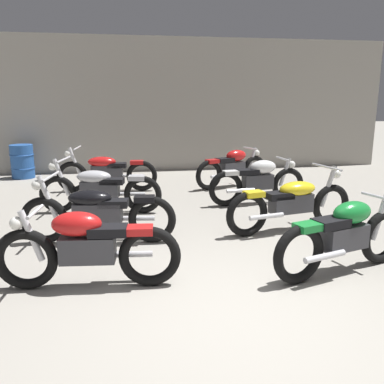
{
  "coord_description": "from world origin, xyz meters",
  "views": [
    {
      "loc": [
        -1.01,
        -3.35,
        1.99
      ],
      "look_at": [
        0.0,
        2.78,
        0.55
      ],
      "focal_mm": 37.89,
      "sensor_mm": 36.0,
      "label": 1
    }
  ],
  "objects_px": {
    "motorcycle_left_row_1": "(97,212)",
    "motorcycle_left_row_2": "(99,188)",
    "motorcycle_left_row_0": "(87,247)",
    "oil_drum": "(22,161)",
    "motorcycle_right_row_1": "(292,202)",
    "motorcycle_right_row_3": "(233,167)",
    "motorcycle_right_row_2": "(258,180)",
    "motorcycle_left_row_3": "(106,171)",
    "motorcycle_right_row_0": "(345,235)"
  },
  "relations": [
    {
      "from": "motorcycle_right_row_3",
      "to": "oil_drum",
      "type": "height_order",
      "value": "motorcycle_right_row_3"
    },
    {
      "from": "motorcycle_left_row_3",
      "to": "oil_drum",
      "type": "height_order",
      "value": "motorcycle_left_row_3"
    },
    {
      "from": "motorcycle_right_row_2",
      "to": "motorcycle_right_row_0",
      "type": "bearing_deg",
      "value": -90.59
    },
    {
      "from": "motorcycle_right_row_1",
      "to": "motorcycle_right_row_3",
      "type": "xyz_separation_m",
      "value": [
        -0.06,
        3.24,
        0.01
      ]
    },
    {
      "from": "motorcycle_left_row_3",
      "to": "motorcycle_right_row_0",
      "type": "distance_m",
      "value": 5.57
    },
    {
      "from": "motorcycle_left_row_3",
      "to": "motorcycle_right_row_1",
      "type": "distance_m",
      "value": 4.33
    },
    {
      "from": "motorcycle_left_row_3",
      "to": "motorcycle_right_row_2",
      "type": "xyz_separation_m",
      "value": [
        2.91,
        -1.57,
        0.01
      ]
    },
    {
      "from": "motorcycle_right_row_0",
      "to": "motorcycle_right_row_1",
      "type": "bearing_deg",
      "value": 89.38
    },
    {
      "from": "motorcycle_left_row_0",
      "to": "motorcycle_right_row_1",
      "type": "relative_size",
      "value": 0.92
    },
    {
      "from": "motorcycle_left_row_0",
      "to": "oil_drum",
      "type": "distance_m",
      "value": 6.95
    },
    {
      "from": "motorcycle_right_row_0",
      "to": "oil_drum",
      "type": "relative_size",
      "value": 2.26
    },
    {
      "from": "motorcycle_left_row_3",
      "to": "motorcycle_right_row_2",
      "type": "bearing_deg",
      "value": -28.26
    },
    {
      "from": "motorcycle_left_row_3",
      "to": "motorcycle_right_row_1",
      "type": "relative_size",
      "value": 1.01
    },
    {
      "from": "motorcycle_left_row_1",
      "to": "motorcycle_right_row_1",
      "type": "bearing_deg",
      "value": 1.45
    },
    {
      "from": "motorcycle_right_row_0",
      "to": "motorcycle_right_row_2",
      "type": "relative_size",
      "value": 0.97
    },
    {
      "from": "motorcycle_left_row_3",
      "to": "motorcycle_left_row_1",
      "type": "bearing_deg",
      "value": -89.89
    },
    {
      "from": "motorcycle_left_row_2",
      "to": "motorcycle_right_row_2",
      "type": "distance_m",
      "value": 2.97
    },
    {
      "from": "motorcycle_right_row_1",
      "to": "motorcycle_left_row_2",
      "type": "bearing_deg",
      "value": 153.21
    },
    {
      "from": "motorcycle_left_row_2",
      "to": "oil_drum",
      "type": "bearing_deg",
      "value": 120.24
    },
    {
      "from": "motorcycle_right_row_0",
      "to": "motorcycle_right_row_3",
      "type": "distance_m",
      "value": 4.79
    },
    {
      "from": "motorcycle_left_row_0",
      "to": "motorcycle_left_row_3",
      "type": "relative_size",
      "value": 0.91
    },
    {
      "from": "motorcycle_right_row_1",
      "to": "motorcycle_right_row_2",
      "type": "xyz_separation_m",
      "value": [
        0.02,
        1.65,
        0.01
      ]
    },
    {
      "from": "motorcycle_left_row_0",
      "to": "motorcycle_left_row_1",
      "type": "height_order",
      "value": "motorcycle_left_row_1"
    },
    {
      "from": "motorcycle_left_row_1",
      "to": "motorcycle_right_row_1",
      "type": "distance_m",
      "value": 2.89
    },
    {
      "from": "motorcycle_left_row_1",
      "to": "motorcycle_right_row_3",
      "type": "relative_size",
      "value": 1.16
    },
    {
      "from": "motorcycle_left_row_1",
      "to": "motorcycle_left_row_3",
      "type": "height_order",
      "value": "same"
    },
    {
      "from": "motorcycle_left_row_2",
      "to": "motorcycle_right_row_1",
      "type": "bearing_deg",
      "value": -26.79
    },
    {
      "from": "motorcycle_right_row_0",
      "to": "motorcycle_left_row_0",
      "type": "bearing_deg",
      "value": 178.35
    },
    {
      "from": "motorcycle_right_row_2",
      "to": "oil_drum",
      "type": "bearing_deg",
      "value": 145.63
    },
    {
      "from": "motorcycle_left_row_0",
      "to": "motorcycle_right_row_2",
      "type": "relative_size",
      "value": 1.0
    },
    {
      "from": "motorcycle_left_row_0",
      "to": "motorcycle_left_row_2",
      "type": "relative_size",
      "value": 0.91
    },
    {
      "from": "motorcycle_right_row_3",
      "to": "motorcycle_left_row_1",
      "type": "bearing_deg",
      "value": -130.49
    },
    {
      "from": "motorcycle_left_row_0",
      "to": "motorcycle_right_row_3",
      "type": "relative_size",
      "value": 1.06
    },
    {
      "from": "motorcycle_left_row_1",
      "to": "motorcycle_left_row_2",
      "type": "bearing_deg",
      "value": 92.08
    },
    {
      "from": "motorcycle_left_row_0",
      "to": "motorcycle_right_row_1",
      "type": "height_order",
      "value": "motorcycle_right_row_1"
    },
    {
      "from": "motorcycle_left_row_1",
      "to": "motorcycle_right_row_3",
      "type": "bearing_deg",
      "value": 49.51
    },
    {
      "from": "motorcycle_left_row_3",
      "to": "motorcycle_right_row_2",
      "type": "distance_m",
      "value": 3.31
    },
    {
      "from": "motorcycle_left_row_3",
      "to": "motorcycle_right_row_2",
      "type": "height_order",
      "value": "motorcycle_left_row_3"
    },
    {
      "from": "motorcycle_left_row_0",
      "to": "motorcycle_right_row_0",
      "type": "distance_m",
      "value": 2.89
    },
    {
      "from": "motorcycle_right_row_2",
      "to": "motorcycle_left_row_1",
      "type": "bearing_deg",
      "value": -149.3
    },
    {
      "from": "motorcycle_left_row_0",
      "to": "oil_drum",
      "type": "relative_size",
      "value": 2.32
    },
    {
      "from": "motorcycle_left_row_2",
      "to": "motorcycle_right_row_0",
      "type": "height_order",
      "value": "motorcycle_left_row_2"
    },
    {
      "from": "motorcycle_left_row_0",
      "to": "motorcycle_left_row_2",
      "type": "height_order",
      "value": "motorcycle_left_row_2"
    },
    {
      "from": "motorcycle_left_row_2",
      "to": "motorcycle_right_row_3",
      "type": "bearing_deg",
      "value": 31.28
    },
    {
      "from": "motorcycle_right_row_0",
      "to": "motorcycle_left_row_2",
      "type": "bearing_deg",
      "value": 133.95
    },
    {
      "from": "motorcycle_right_row_0",
      "to": "motorcycle_right_row_3",
      "type": "relative_size",
      "value": 1.03
    },
    {
      "from": "motorcycle_left_row_2",
      "to": "motorcycle_right_row_0",
      "type": "bearing_deg",
      "value": -46.05
    },
    {
      "from": "motorcycle_right_row_3",
      "to": "motorcycle_right_row_0",
      "type": "bearing_deg",
      "value": -89.47
    },
    {
      "from": "motorcycle_left_row_1",
      "to": "motorcycle_right_row_0",
      "type": "distance_m",
      "value": 3.23
    },
    {
      "from": "motorcycle_right_row_1",
      "to": "motorcycle_right_row_3",
      "type": "bearing_deg",
      "value": 91.07
    }
  ]
}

